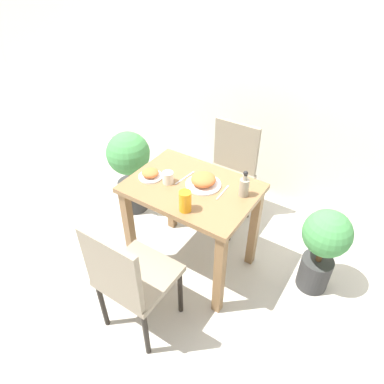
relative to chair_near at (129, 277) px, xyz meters
The scene contains 14 objects.
ground_plane 0.85m from the chair_near, 89.79° to the left, with size 16.00×16.00×0.00m, color #B7B2A8.
wall_back 2.03m from the chair_near, 89.93° to the left, with size 8.00×0.05×2.60m.
dining_table 0.68m from the chair_near, 89.79° to the left, with size 0.87×0.63×0.76m.
chair_near is the anchor object (origin of this frame).
chair_far 1.32m from the chair_near, 92.13° to the left, with size 0.42×0.42×0.90m.
food_plate 0.78m from the chair_near, 85.28° to the left, with size 0.24×0.24×0.08m.
side_plate 0.73m from the chair_near, 116.27° to the left, with size 0.17×0.17×0.06m.
drink_cup 0.70m from the chair_near, 104.21° to the left, with size 0.08×0.08×0.08m.
juice_glass 0.56m from the chair_near, 76.99° to the left, with size 0.08×0.08×0.14m.
sauce_bottle 0.90m from the chair_near, 66.57° to the left, with size 0.06×0.06×0.19m.
fork_utensil 0.77m from the chair_near, 97.16° to the left, with size 0.03×0.20×0.00m.
spoon_utensil 0.80m from the chair_near, 73.79° to the left, with size 0.02×0.17×0.00m.
potted_plant_left 1.27m from the chair_near, 131.49° to the left, with size 0.38×0.38×0.79m.
potted_plant_right 1.32m from the chair_near, 48.32° to the left, with size 0.33×0.33×0.70m.
Camera 1 is at (1.02, -1.55, 2.14)m, focal length 32.00 mm.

